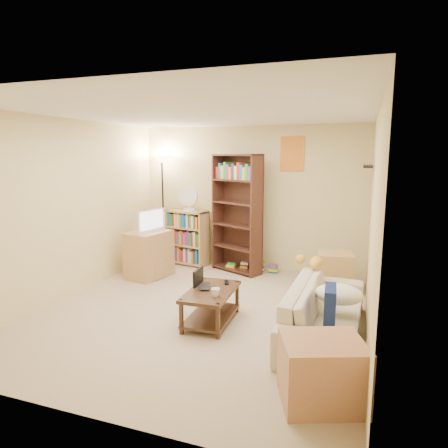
# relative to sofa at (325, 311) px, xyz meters

# --- Properties ---
(room) EXTENTS (4.50, 4.54, 2.52)m
(room) POSITION_rel_sofa_xyz_m (-1.55, 0.19, 1.34)
(room) COLOR tan
(room) RESTS_ON ground
(sofa) EXTENTS (1.98, 0.87, 0.56)m
(sofa) POSITION_rel_sofa_xyz_m (0.00, 0.00, 0.00)
(sofa) COLOR beige
(sofa) RESTS_ON ground
(navy_pillow) EXTENTS (0.14, 0.38, 0.33)m
(navy_pillow) POSITION_rel_sofa_xyz_m (0.08, -0.42, 0.26)
(navy_pillow) COLOR navy
(navy_pillow) RESTS_ON sofa
(cream_blanket) EXTENTS (0.52, 0.37, 0.22)m
(cream_blanket) POSITION_rel_sofa_xyz_m (0.14, 0.04, 0.20)
(cream_blanket) COLOR white
(cream_blanket) RESTS_ON sofa
(tabby_cat) EXTENTS (0.44, 0.17, 0.15)m
(tabby_cat) POSITION_rel_sofa_xyz_m (-0.23, 0.75, 0.36)
(tabby_cat) COLOR gold
(tabby_cat) RESTS_ON sofa
(coffee_table) EXTENTS (0.55, 0.94, 0.41)m
(coffee_table) POSITION_rel_sofa_xyz_m (-1.32, -0.09, -0.02)
(coffee_table) COLOR #422C19
(coffee_table) RESTS_ON ground
(laptop) EXTENTS (0.43, 0.39, 0.02)m
(laptop) POSITION_rel_sofa_xyz_m (-1.39, -0.01, 0.14)
(laptop) COLOR black
(laptop) RESTS_ON coffee_table
(laptop_screen) EXTENTS (0.03, 0.31, 0.20)m
(laptop_screen) POSITION_rel_sofa_xyz_m (-1.52, -0.01, 0.25)
(laptop_screen) COLOR white
(laptop_screen) RESTS_ON laptop
(mug) EXTENTS (0.13, 0.13, 0.10)m
(mug) POSITION_rel_sofa_xyz_m (-1.19, -0.28, 0.17)
(mug) COLOR white
(mug) RESTS_ON coffee_table
(tv_remote) EXTENTS (0.10, 0.17, 0.02)m
(tv_remote) POSITION_rel_sofa_xyz_m (-1.23, 0.22, 0.14)
(tv_remote) COLOR black
(tv_remote) RESTS_ON coffee_table
(tv_stand) EXTENTS (0.65, 0.80, 0.76)m
(tv_stand) POSITION_rel_sofa_xyz_m (-2.96, 1.29, 0.10)
(tv_stand) COLOR tan
(tv_stand) RESTS_ON ground
(television) EXTENTS (0.67, 0.35, 0.37)m
(television) POSITION_rel_sofa_xyz_m (-2.96, 1.29, 0.66)
(television) COLOR black
(television) RESTS_ON tv_stand
(tall_bookshelf) EXTENTS (0.95, 0.66, 2.02)m
(tall_bookshelf) POSITION_rel_sofa_xyz_m (-1.69, 2.07, 0.78)
(tall_bookshelf) COLOR #422219
(tall_bookshelf) RESTS_ON ground
(short_bookshelf) EXTENTS (0.83, 0.46, 1.00)m
(short_bookshelf) POSITION_rel_sofa_xyz_m (-2.69, 2.22, 0.22)
(short_bookshelf) COLOR tan
(short_bookshelf) RESTS_ON ground
(desk_fan) EXTENTS (0.36, 0.20, 0.46)m
(desk_fan) POSITION_rel_sofa_xyz_m (-2.63, 2.17, 0.95)
(desk_fan) COLOR white
(desk_fan) RESTS_ON short_bookshelf
(floor_lamp) EXTENTS (0.34, 0.34, 2.00)m
(floor_lamp) POSITION_rel_sofa_xyz_m (-3.18, 2.23, 1.31)
(floor_lamp) COLOR black
(floor_lamp) RESTS_ON ground
(side_table) EXTENTS (0.58, 0.58, 0.58)m
(side_table) POSITION_rel_sofa_xyz_m (-0.01, 1.61, 0.01)
(side_table) COLOR tan
(side_table) RESTS_ON ground
(end_cabinet) EXTENTS (0.79, 0.73, 0.54)m
(end_cabinet) POSITION_rel_sofa_xyz_m (0.10, -1.27, -0.01)
(end_cabinet) COLOR tan
(end_cabinet) RESTS_ON ground
(book_stacks) EXTENTS (0.89, 0.23, 0.19)m
(book_stacks) POSITION_rel_sofa_xyz_m (-1.41, 2.14, -0.20)
(book_stacks) COLOR red
(book_stacks) RESTS_ON ground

